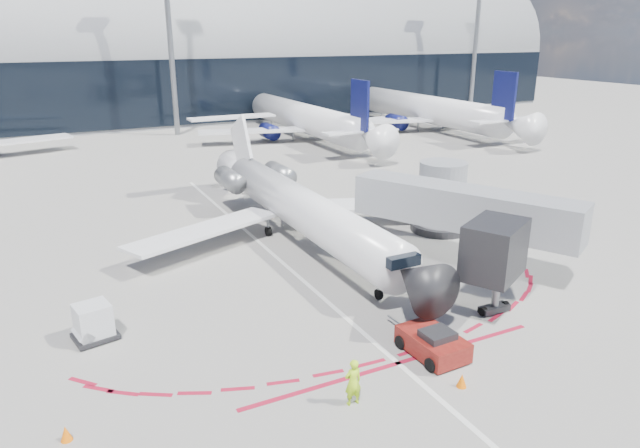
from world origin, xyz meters
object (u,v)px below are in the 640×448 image
regional_jet (296,205)px  ramp_worker (353,382)px  pushback_tug (433,343)px  uld_container (94,322)px

regional_jet → ramp_worker: bearing=-107.9°
pushback_tug → uld_container: (-12.68, 7.77, 0.30)m
pushback_tug → ramp_worker: (-4.74, -1.45, 0.39)m
pushback_tug → ramp_worker: size_ratio=2.55×
regional_jet → uld_container: regional_jet is taller
uld_container → ramp_worker: bearing=-60.6°
regional_jet → uld_container: bearing=-149.5°
pushback_tug → uld_container: 14.87m
uld_container → regional_jet: bearing=19.2°
ramp_worker → pushback_tug: bearing=-162.6°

